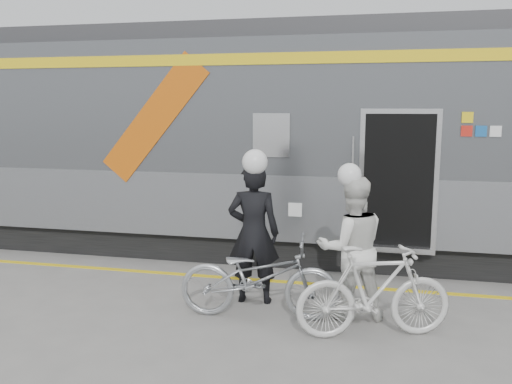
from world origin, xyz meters
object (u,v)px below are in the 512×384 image
(bicycle_left, at_px, (259,277))
(bicycle_right, at_px, (374,292))
(woman, at_px, (351,248))
(man, at_px, (254,233))

(bicycle_left, distance_m, bicycle_right, 1.48)
(bicycle_left, xyz_separation_m, woman, (1.15, 0.26, 0.38))
(woman, bearing_deg, bicycle_right, 100.47)
(man, relative_size, bicycle_right, 1.05)
(bicycle_left, relative_size, woman, 1.11)
(bicycle_left, height_order, woman, woman)
(man, distance_m, woman, 1.38)
(bicycle_right, bearing_deg, woman, 10.47)
(bicycle_left, bearing_deg, bicycle_right, -107.01)
(man, xyz_separation_m, bicycle_right, (1.65, -0.84, -0.42))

